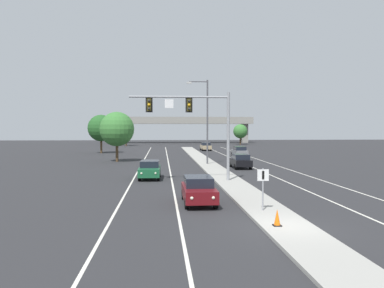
# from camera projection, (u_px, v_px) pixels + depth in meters

# --- Properties ---
(ground_plane) EXTENTS (260.00, 260.00, 0.00)m
(ground_plane) POSITION_uv_depth(u_px,v_px,m) (287.00, 228.00, 17.85)
(ground_plane) COLOR #28282B
(median_island) EXTENTS (2.40, 110.00, 0.15)m
(median_island) POSITION_uv_depth(u_px,v_px,m) (224.00, 177.00, 35.78)
(median_island) COLOR #9E9B93
(median_island) RESTS_ON ground
(lane_stripe_oncoming_center) EXTENTS (0.14, 100.00, 0.01)m
(lane_stripe_oncoming_center) POSITION_uv_depth(u_px,v_px,m) (170.00, 170.00, 42.41)
(lane_stripe_oncoming_center) COLOR silver
(lane_stripe_oncoming_center) RESTS_ON ground
(lane_stripe_receding_center) EXTENTS (0.14, 100.00, 0.01)m
(lane_stripe_receding_center) POSITION_uv_depth(u_px,v_px,m) (258.00, 169.00, 43.11)
(lane_stripe_receding_center) COLOR silver
(lane_stripe_receding_center) RESTS_ON ground
(edge_stripe_left) EXTENTS (0.14, 100.00, 0.01)m
(edge_stripe_left) POSITION_uv_depth(u_px,v_px,m) (138.00, 170.00, 42.16)
(edge_stripe_left) COLOR silver
(edge_stripe_left) RESTS_ON ground
(edge_stripe_right) EXTENTS (0.14, 100.00, 0.01)m
(edge_stripe_right) POSITION_uv_depth(u_px,v_px,m) (288.00, 169.00, 43.35)
(edge_stripe_right) COLOR silver
(edge_stripe_right) RESTS_ON ground
(overhead_signal_mast) EXTENTS (8.16, 0.44, 7.20)m
(overhead_signal_mast) POSITION_uv_depth(u_px,v_px,m) (196.00, 117.00, 32.72)
(overhead_signal_mast) COLOR gray
(overhead_signal_mast) RESTS_ON median_island
(median_sign_post) EXTENTS (0.60, 0.10, 2.20)m
(median_sign_post) POSITION_uv_depth(u_px,v_px,m) (263.00, 183.00, 20.96)
(median_sign_post) COLOR gray
(median_sign_post) RESTS_ON median_island
(street_lamp_median) EXTENTS (2.58, 0.28, 10.00)m
(street_lamp_median) POSITION_uv_depth(u_px,v_px,m) (206.00, 117.00, 48.19)
(street_lamp_median) COLOR #4C4C51
(street_lamp_median) RESTS_ON median_island
(car_oncoming_darkred) EXTENTS (1.84, 4.48, 1.58)m
(car_oncoming_darkred) POSITION_uv_depth(u_px,v_px,m) (199.00, 190.00, 23.68)
(car_oncoming_darkred) COLOR #5B0F14
(car_oncoming_darkred) RESTS_ON ground
(car_oncoming_green) EXTENTS (1.88, 4.49, 1.58)m
(car_oncoming_green) POSITION_uv_depth(u_px,v_px,m) (150.00, 169.00, 35.34)
(car_oncoming_green) COLOR #195633
(car_oncoming_green) RESTS_ON ground
(car_receding_black) EXTENTS (1.86, 4.49, 1.58)m
(car_receding_black) POSITION_uv_depth(u_px,v_px,m) (240.00, 161.00, 44.42)
(car_receding_black) COLOR black
(car_receding_black) RESTS_ON ground
(car_receding_grey) EXTENTS (1.92, 4.51, 1.58)m
(car_receding_grey) POSITION_uv_depth(u_px,v_px,m) (239.00, 151.00, 62.17)
(car_receding_grey) COLOR slate
(car_receding_grey) RESTS_ON ground
(car_receding_tan) EXTENTS (1.91, 4.50, 1.58)m
(car_receding_tan) POSITION_uv_depth(u_px,v_px,m) (206.00, 146.00, 79.29)
(car_receding_tan) COLOR tan
(car_receding_tan) RESTS_ON ground
(traffic_cone_median_nose) EXTENTS (0.36, 0.36, 0.74)m
(traffic_cone_median_nose) POSITION_uv_depth(u_px,v_px,m) (277.00, 218.00, 17.70)
(traffic_cone_median_nose) COLOR black
(traffic_cone_median_nose) RESTS_ON median_island
(overpass_bridge) EXTENTS (42.40, 6.40, 7.65)m
(overpass_bridge) POSITION_uv_depth(u_px,v_px,m) (181.00, 123.00, 119.39)
(overpass_bridge) COLOR gray
(overpass_bridge) RESTS_ON ground
(tree_far_right_a) EXTENTS (3.74, 3.74, 5.42)m
(tree_far_right_a) POSITION_uv_depth(u_px,v_px,m) (240.00, 131.00, 106.92)
(tree_far_right_a) COLOR #4C3823
(tree_far_right_a) RESTS_ON ground
(tree_far_left_c) EXTENTS (4.53, 4.53, 6.56)m
(tree_far_left_c) POSITION_uv_depth(u_px,v_px,m) (117.00, 129.00, 53.00)
(tree_far_left_c) COLOR #4C3823
(tree_far_left_c) RESTS_ON ground
(tree_far_left_b) EXTENTS (3.66, 3.66, 5.30)m
(tree_far_left_b) POSITION_uv_depth(u_px,v_px,m) (126.00, 132.00, 99.20)
(tree_far_left_b) COLOR #4C3823
(tree_far_left_b) RESTS_ON ground
(tree_far_left_a) EXTENTS (4.67, 4.67, 6.75)m
(tree_far_left_a) POSITION_uv_depth(u_px,v_px,m) (101.00, 128.00, 70.74)
(tree_far_left_a) COLOR #4C3823
(tree_far_left_a) RESTS_ON ground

